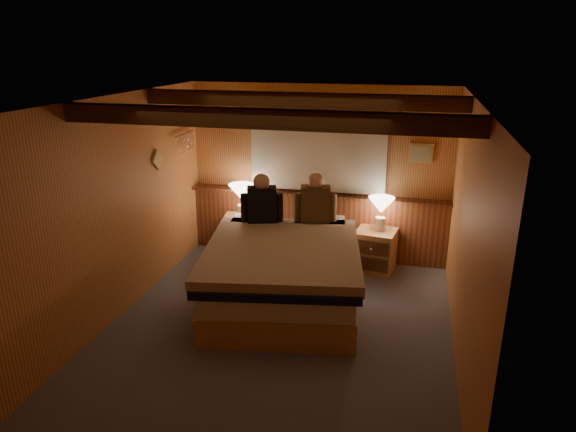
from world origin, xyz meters
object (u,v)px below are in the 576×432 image
(nightstand_right, at_px, (375,250))
(person_left, at_px, (262,202))
(nightstand_left, at_px, (243,237))
(duffel_bag, at_px, (226,261))
(lamp_left, at_px, (242,194))
(person_right, at_px, (315,202))
(bed, at_px, (283,272))
(lamp_right, at_px, (381,207))

(nightstand_right, xyz_separation_m, person_left, (-1.41, -0.52, 0.72))
(nightstand_left, bearing_deg, duffel_bag, -104.38)
(nightstand_right, bearing_deg, lamp_left, -170.99)
(nightstand_left, height_order, person_right, person_right)
(person_right, bearing_deg, nightstand_right, 12.57)
(bed, relative_size, lamp_left, 5.16)
(nightstand_left, height_order, lamp_right, lamp_right)
(nightstand_left, height_order, duffel_bag, nightstand_left)
(lamp_left, bearing_deg, person_right, -16.62)
(nightstand_right, bearing_deg, nightstand_left, -170.96)
(bed, relative_size, lamp_right, 5.50)
(bed, bearing_deg, lamp_left, 117.32)
(bed, xyz_separation_m, person_left, (-0.45, 0.66, 0.61))
(nightstand_left, relative_size, person_left, 0.94)
(nightstand_left, relative_size, lamp_left, 1.29)
(nightstand_left, distance_m, person_left, 0.97)
(nightstand_right, distance_m, person_right, 1.10)
(person_right, xyz_separation_m, duffel_bag, (-1.14, -0.24, -0.84))
(nightstand_right, distance_m, duffel_bag, 1.99)
(person_left, xyz_separation_m, person_right, (0.65, 0.18, 0.00))
(person_left, distance_m, person_right, 0.68)
(nightstand_left, bearing_deg, lamp_right, -6.79)
(person_left, height_order, duffel_bag, person_left)
(nightstand_right, distance_m, lamp_left, 1.96)
(nightstand_left, height_order, nightstand_right, nightstand_left)
(person_right, distance_m, duffel_bag, 1.44)
(nightstand_left, relative_size, nightstand_right, 1.08)
(lamp_left, distance_m, lamp_right, 1.90)
(nightstand_left, relative_size, duffel_bag, 1.04)
(bed, bearing_deg, lamp_right, 41.03)
(lamp_right, height_order, person_left, person_left)
(lamp_left, xyz_separation_m, duffel_bag, (-0.05, -0.57, -0.77))
(nightstand_left, xyz_separation_m, lamp_right, (1.89, 0.07, 0.57))
(lamp_right, xyz_separation_m, person_right, (-0.80, -0.39, 0.13))
(person_right, bearing_deg, person_left, -176.21)
(lamp_left, height_order, person_right, person_right)
(duffel_bag, bearing_deg, person_left, -10.61)
(duffel_bag, bearing_deg, person_right, -5.83)
(nightstand_left, xyz_separation_m, nightstand_right, (1.85, 0.02, -0.02))
(nightstand_left, height_order, person_left, person_left)
(nightstand_right, height_order, person_left, person_left)
(nightstand_left, xyz_separation_m, person_right, (1.09, -0.33, 0.70))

